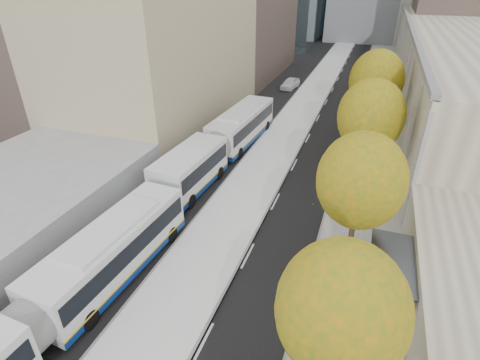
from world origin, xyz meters
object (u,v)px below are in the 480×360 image
at_px(bus_shelter, 395,269).
at_px(distant_car, 290,83).
at_px(bus_near, 54,304).
at_px(bus_far, 223,141).

bearing_deg(bus_shelter, distant_car, 109.90).
distance_m(bus_near, distant_car, 42.03).
bearing_deg(distant_car, bus_far, -83.08).
xyz_separation_m(bus_far, distant_car, (0.33, 23.52, -0.92)).
relative_size(bus_shelter, bus_far, 0.24).
xyz_separation_m(bus_shelter, distant_car, (-12.91, 35.65, -1.48)).
xyz_separation_m(bus_shelter, bus_near, (-13.53, -6.37, -0.63)).
bearing_deg(bus_near, bus_shelter, 28.57).
distance_m(bus_shelter, bus_near, 14.96).
height_order(bus_far, distant_car, bus_far).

